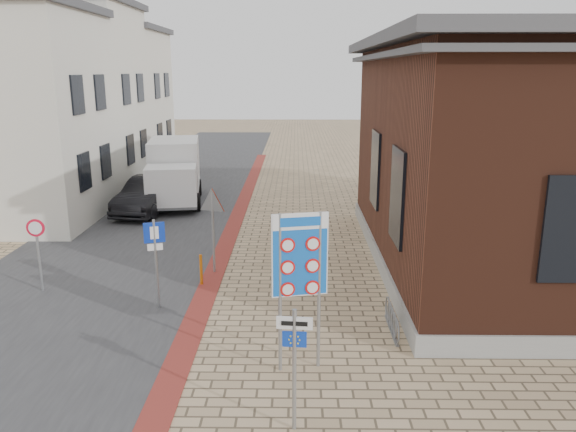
% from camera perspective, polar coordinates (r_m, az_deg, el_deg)
% --- Properties ---
extents(ground, '(120.00, 120.00, 0.00)m').
position_cam_1_polar(ground, '(11.38, -1.46, -16.37)').
color(ground, tan).
rests_on(ground, ground).
extents(road_strip, '(7.00, 60.00, 0.02)m').
position_cam_1_polar(road_strip, '(26.11, -12.32, 1.31)').
color(road_strip, '#38383A').
rests_on(road_strip, ground).
extents(curb_strip, '(0.60, 40.00, 0.02)m').
position_cam_1_polar(curb_strip, '(20.74, -5.92, -1.85)').
color(curb_strip, maroon).
rests_on(curb_strip, ground).
extents(townhouse_near, '(7.40, 6.40, 8.30)m').
position_cam_1_polar(townhouse_near, '(24.62, -27.18, 9.07)').
color(townhouse_near, silver).
rests_on(townhouse_near, ground).
extents(townhouse_mid, '(7.40, 6.40, 9.10)m').
position_cam_1_polar(townhouse_mid, '(30.03, -21.96, 11.09)').
color(townhouse_mid, silver).
rests_on(townhouse_mid, ground).
extents(townhouse_far, '(7.40, 6.40, 8.30)m').
position_cam_1_polar(townhouse_far, '(35.67, -18.22, 11.16)').
color(townhouse_far, silver).
rests_on(townhouse_far, ground).
extents(bike_rack, '(0.08, 1.80, 0.60)m').
position_cam_1_polar(bike_rack, '(13.38, 10.51, -10.37)').
color(bike_rack, slate).
rests_on(bike_rack, ground).
extents(sedan, '(2.25, 4.72, 1.49)m').
position_cam_1_polar(sedan, '(24.48, -13.94, 2.10)').
color(sedan, black).
rests_on(sedan, ground).
extents(box_truck, '(2.90, 5.60, 2.80)m').
position_cam_1_polar(box_truck, '(25.84, -11.49, 4.46)').
color(box_truck, slate).
rests_on(box_truck, ground).
extents(border_sign, '(1.09, 0.28, 3.25)m').
position_cam_1_polar(border_sign, '(10.83, 1.21, -4.28)').
color(border_sign, gray).
rests_on(border_sign, ground).
extents(essen_sign, '(0.59, 0.09, 2.17)m').
position_cam_1_polar(essen_sign, '(9.37, 0.66, -13.69)').
color(essen_sign, gray).
rests_on(essen_sign, ground).
extents(parking_sign, '(0.50, 0.19, 2.33)m').
position_cam_1_polar(parking_sign, '(14.26, -13.33, -3.30)').
color(parking_sign, gray).
rests_on(parking_sign, ground).
extents(yield_sign, '(0.86, 0.36, 2.52)m').
position_cam_1_polar(yield_sign, '(16.41, -7.69, 0.61)').
color(yield_sign, gray).
rests_on(yield_sign, ground).
extents(speed_sign, '(0.48, 0.07, 2.04)m').
position_cam_1_polar(speed_sign, '(16.47, -24.09, -2.64)').
color(speed_sign, gray).
rests_on(speed_sign, ground).
extents(bollard, '(0.11, 0.11, 0.90)m').
position_cam_1_polar(bollard, '(15.93, -8.82, -5.43)').
color(bollard, orange).
rests_on(bollard, ground).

